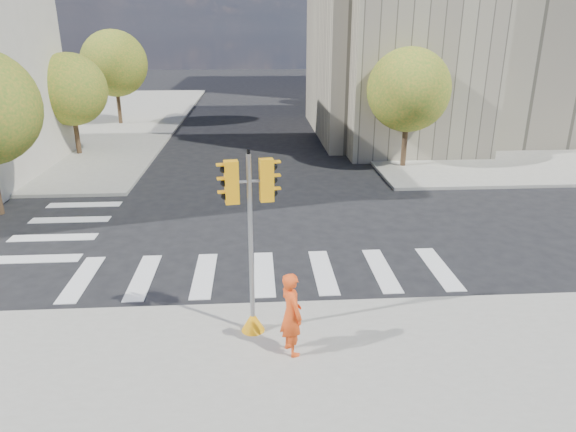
% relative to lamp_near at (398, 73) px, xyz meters
% --- Properties ---
extents(ground, '(160.00, 160.00, 0.00)m').
position_rel_lamp_near_xyz_m(ground, '(-8.00, -14.00, -4.58)').
color(ground, black).
rests_on(ground, ground).
extents(sidewalk_far_right, '(28.00, 40.00, 0.15)m').
position_rel_lamp_near_xyz_m(sidewalk_far_right, '(12.00, 12.00, -4.50)').
color(sidewalk_far_right, gray).
rests_on(sidewalk_far_right, ground).
extents(sidewalk_far_left, '(28.00, 40.00, 0.15)m').
position_rel_lamp_near_xyz_m(sidewalk_far_left, '(-28.00, 12.00, -4.50)').
color(sidewalk_far_left, gray).
rests_on(sidewalk_far_left, ground).
extents(civic_building, '(26.00, 16.00, 19.39)m').
position_rel_lamp_near_xyz_m(civic_building, '(7.59, 5.12, 2.68)').
color(civic_building, gray).
rests_on(civic_building, ground).
extents(tree_lw_mid, '(4.00, 4.00, 5.77)m').
position_rel_lamp_near_xyz_m(tree_lw_mid, '(-18.50, 0.00, -0.82)').
color(tree_lw_mid, '#382616').
rests_on(tree_lw_mid, ground).
extents(tree_lw_far, '(4.80, 4.80, 6.95)m').
position_rel_lamp_near_xyz_m(tree_lw_far, '(-18.50, 10.00, -0.04)').
color(tree_lw_far, '#382616').
rests_on(tree_lw_far, ground).
extents(tree_re_near, '(4.20, 4.20, 6.16)m').
position_rel_lamp_near_xyz_m(tree_re_near, '(-0.50, -4.00, -0.53)').
color(tree_re_near, '#382616').
rests_on(tree_re_near, ground).
extents(tree_re_mid, '(4.60, 4.60, 6.66)m').
position_rel_lamp_near_xyz_m(tree_re_mid, '(-0.50, 8.00, -0.23)').
color(tree_re_mid, '#382616').
rests_on(tree_re_mid, ground).
extents(tree_re_far, '(4.00, 4.00, 5.88)m').
position_rel_lamp_near_xyz_m(tree_re_far, '(-0.50, 20.00, -0.71)').
color(tree_re_far, '#382616').
rests_on(tree_re_far, ground).
extents(lamp_near, '(0.35, 0.18, 8.11)m').
position_rel_lamp_near_xyz_m(lamp_near, '(0.00, 0.00, 0.00)').
color(lamp_near, black).
rests_on(lamp_near, sidewalk_far_right).
extents(lamp_far, '(0.35, 0.18, 8.11)m').
position_rel_lamp_near_xyz_m(lamp_far, '(0.00, 14.00, 0.00)').
color(lamp_far, black).
rests_on(lamp_far, sidewalk_far_right).
extents(traffic_signal, '(1.08, 0.56, 4.44)m').
position_rel_lamp_near_xyz_m(traffic_signal, '(-8.43, -19.30, -2.56)').
color(traffic_signal, '#F29E0C').
rests_on(traffic_signal, sidewalk_near).
extents(photographer, '(0.71, 0.84, 1.95)m').
position_rel_lamp_near_xyz_m(photographer, '(-7.58, -20.24, -3.46)').
color(photographer, '#EF4B16').
rests_on(photographer, sidewalk_near).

